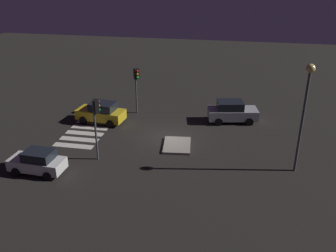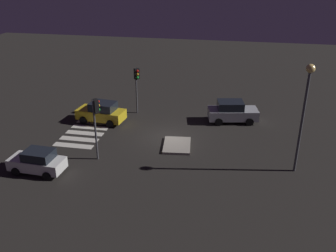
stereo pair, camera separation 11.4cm
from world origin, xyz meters
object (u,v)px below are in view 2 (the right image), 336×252
Objects in this scene: traffic_light_south at (137,80)px; traffic_light_east at (96,115)px; street_lamp at (305,101)px; car_white at (37,161)px; car_yellow at (101,112)px; traffic_island at (177,145)px; car_silver at (232,112)px.

traffic_light_east is at bearing -42.76° from traffic_light_south.
street_lamp reaches higher than traffic_light_south.
car_white is at bearing 170.85° from traffic_light_east.
car_white is at bearing -78.79° from street_lamp.
street_lamp is at bearing 167.97° from car_yellow.
car_yellow is 0.96× the size of traffic_light_east.
car_yellow reaches higher than traffic_island.
car_silver reaches higher than car_yellow.
car_silver is 1.04× the size of car_yellow.
traffic_light_east reaches higher than car_silver.
traffic_light_south is at bearing 40.91° from traffic_light_east.
car_silver is at bearing -2.93° from traffic_light_east.
traffic_light_east is (2.91, -5.23, 3.36)m from traffic_island.
street_lamp is (8.07, 13.24, 1.85)m from traffic_light_south.
traffic_light_south is 15.61m from street_lamp.
traffic_light_east reaches higher than traffic_island.
traffic_island is at bearing -1.33° from traffic_light_south.
traffic_light_east reaches higher than car_white.
street_lamp is (7.75, 4.51, 4.19)m from car_silver.
car_white is 0.89× the size of traffic_light_south.
traffic_island is at bearing -144.64° from car_white.
traffic_light_south reaches higher than traffic_island.
traffic_light_east reaches higher than car_yellow.
car_white is at bearing -58.41° from traffic_light_south.
traffic_island is at bearing -16.84° from traffic_light_east.
street_lamp is at bearing 19.07° from traffic_light_south.
traffic_light_east is 13.86m from street_lamp.
street_lamp reaches higher than car_white.
car_white is 18.01m from street_lamp.
traffic_island is 10.25m from car_white.
street_lamp is at bearing 76.38° from traffic_island.
car_silver is 1.06× the size of traffic_light_south.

